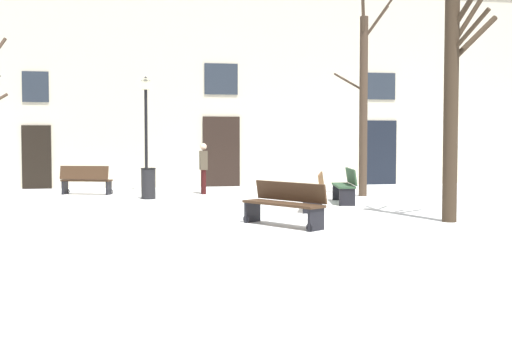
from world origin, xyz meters
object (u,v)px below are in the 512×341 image
(bench_facing_shops, at_px, (346,185))
(person_near_bench, at_px, (203,166))
(litter_bin, at_px, (148,183))
(tree_foreground, at_px, (364,99))
(streetlamp, at_px, (146,121))
(bench_near_center_tree, at_px, (285,203))
(bench_back_to_back_right, at_px, (316,190))
(bench_back_to_back_left, at_px, (86,180))
(tree_right_of_center, at_px, (453,76))

(bench_facing_shops, bearing_deg, person_near_bench, -123.27)
(litter_bin, bearing_deg, tree_foreground, -1.67)
(streetlamp, distance_m, bench_near_center_tree, 9.16)
(streetlamp, distance_m, person_near_bench, 2.50)
(bench_back_to_back_right, xyz_separation_m, bench_facing_shops, (1.22, 1.39, 0.02))
(bench_near_center_tree, distance_m, person_near_bench, 7.58)
(litter_bin, distance_m, bench_back_to_back_left, 2.60)
(person_near_bench, bearing_deg, bench_near_center_tree, -175.01)
(litter_bin, xyz_separation_m, person_near_bench, (1.71, 1.33, 0.43))
(bench_back_to_back_left, bearing_deg, bench_facing_shops, 169.35)
(litter_bin, relative_size, bench_back_to_back_right, 0.46)
(streetlamp, distance_m, bench_back_to_back_left, 2.69)
(litter_bin, bearing_deg, bench_facing_shops, -21.58)
(tree_right_of_center, distance_m, bench_back_to_back_left, 11.61)
(streetlamp, height_order, person_near_bench, streetlamp)
(bench_facing_shops, bearing_deg, bench_near_center_tree, -21.71)
(bench_back_to_back_left, xyz_separation_m, bench_facing_shops, (7.17, -3.82, 0.02))
(bench_back_to_back_right, bearing_deg, tree_right_of_center, 56.84)
(streetlamp, bearing_deg, bench_facing_shops, -39.95)
(streetlamp, xyz_separation_m, bench_facing_shops, (5.31, -4.45, -1.82))
(tree_right_of_center, relative_size, litter_bin, 6.63)
(bench_back_to_back_right, bearing_deg, litter_bin, -112.68)
(tree_foreground, xyz_separation_m, bench_near_center_tree, (-3.76, -5.98, -2.48))
(tree_right_of_center, xyz_separation_m, person_near_bench, (-4.49, 7.49, -2.13))
(bench_near_center_tree, height_order, person_near_bench, person_near_bench)
(streetlamp, height_order, bench_back_to_back_left, streetlamp)
(tree_foreground, distance_m, bench_back_to_back_left, 8.91)
(bench_near_center_tree, distance_m, bench_facing_shops, 4.85)
(tree_foreground, xyz_separation_m, streetlamp, (-6.48, 2.56, -0.63))
(person_near_bench, bearing_deg, litter_bin, 125.77)
(bench_back_to_back_left, relative_size, bench_facing_shops, 0.93)
(bench_back_to_back_right, relative_size, bench_facing_shops, 1.11)
(tree_foreground, height_order, bench_near_center_tree, tree_foreground)
(tree_right_of_center, relative_size, bench_back_to_back_left, 3.63)
(tree_right_of_center, xyz_separation_m, litter_bin, (-6.20, 6.15, -2.56))
(tree_right_of_center, xyz_separation_m, bench_back_to_back_right, (-2.17, 2.69, -2.54))
(tree_foreground, bearing_deg, litter_bin, 178.33)
(bench_facing_shops, distance_m, person_near_bench, 4.93)
(tree_right_of_center, bearing_deg, bench_near_center_tree, -179.70)
(litter_bin, relative_size, bench_near_center_tree, 0.50)
(tree_right_of_center, height_order, streetlamp, tree_right_of_center)
(litter_bin, bearing_deg, bench_near_center_tree, -66.72)
(tree_foreground, distance_m, bench_facing_shops, 3.31)
(tree_right_of_center, bearing_deg, bench_facing_shops, 103.12)
(bench_back_to_back_left, bearing_deg, tree_right_of_center, 153.21)
(streetlamp, height_order, bench_back_to_back_right, streetlamp)
(streetlamp, bearing_deg, bench_back_to_back_left, -161.38)
(bench_near_center_tree, bearing_deg, person_near_bench, 152.84)
(streetlamp, xyz_separation_m, bench_near_center_tree, (2.72, -8.54, -1.85))
(tree_foreground, bearing_deg, bench_back_to_back_left, 166.93)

